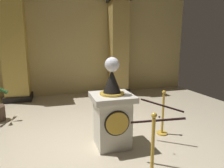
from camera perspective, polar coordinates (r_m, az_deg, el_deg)
name	(u,v)px	position (r m, az deg, el deg)	size (l,w,h in m)	color
ground_plane	(90,141)	(4.31, -6.35, -15.95)	(10.09, 10.09, 0.00)	beige
back_wall	(69,45)	(8.09, -12.26, 10.93)	(10.09, 0.16, 3.91)	tan
pedestal_clock	(112,113)	(3.86, 0.02, -8.36)	(0.78, 0.78, 1.75)	beige
stanchion_near	(152,159)	(3.06, 11.51, -20.32)	(0.24, 0.24, 1.06)	gold
stanchion_far	(163,119)	(4.59, 14.38, -9.77)	(0.24, 0.24, 1.00)	gold
velvet_rope	(160,112)	(3.65, 13.57, -7.91)	(1.20, 1.21, 0.22)	black
column_left	(15,48)	(7.72, -26.28, 9.36)	(0.94, 0.94, 3.75)	black
column_right	(118,47)	(8.03, 1.84, 10.53)	(0.81, 0.81, 3.75)	black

